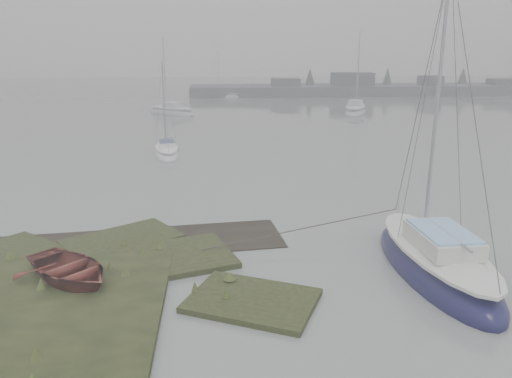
# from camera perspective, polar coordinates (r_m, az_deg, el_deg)

# --- Properties ---
(ground) EXTENTS (160.00, 160.00, 0.00)m
(ground) POSITION_cam_1_polar(r_m,az_deg,el_deg) (43.78, -4.08, 6.71)
(ground) COLOR slate
(ground) RESTS_ON ground
(far_shoreline) EXTENTS (60.00, 8.00, 4.15)m
(far_shoreline) POSITION_cam_1_polar(r_m,az_deg,el_deg) (80.14, 15.53, 11.01)
(far_shoreline) COLOR #4C4F51
(far_shoreline) RESTS_ON ground
(sailboat_main) EXTENTS (2.64, 7.35, 10.27)m
(sailboat_main) POSITION_cam_1_polar(r_m,az_deg,el_deg) (17.16, 19.80, -8.06)
(sailboat_main) COLOR #12113A
(sailboat_main) RESTS_ON ground
(sailboat_white) EXTENTS (2.23, 4.89, 6.65)m
(sailboat_white) POSITION_cam_1_polar(r_m,az_deg,el_deg) (33.97, -10.15, 4.14)
(sailboat_white) COLOR white
(sailboat_white) RESTS_ON ground
(sailboat_far_a) EXTENTS (5.97, 5.43, 8.60)m
(sailboat_far_a) POSITION_cam_1_polar(r_m,az_deg,el_deg) (54.76, -9.59, 8.68)
(sailboat_far_a) COLOR silver
(sailboat_far_a) RESTS_ON ground
(sailboat_far_b) EXTENTS (4.41, 7.00, 9.40)m
(sailboat_far_b) POSITION_cam_1_polar(r_m,az_deg,el_deg) (55.81, 11.26, 8.75)
(sailboat_far_b) COLOR #B7BCC1
(sailboat_far_b) RESTS_ON ground
(sailboat_far_c) EXTENTS (5.17, 3.66, 7.01)m
(sailboat_far_c) POSITION_cam_1_polar(r_m,az_deg,el_deg) (72.52, -3.80, 10.57)
(sailboat_far_c) COLOR silver
(sailboat_far_c) RESTS_ON ground
(dinghy) EXTENTS (4.18, 4.17, 0.71)m
(dinghy) POSITION_cam_1_polar(r_m,az_deg,el_deg) (16.24, -20.60, -8.54)
(dinghy) COLOR maroon
(dinghy) RESTS_ON marsh_bank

